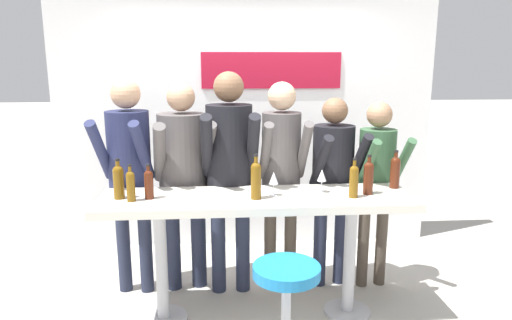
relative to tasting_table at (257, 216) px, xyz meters
name	(u,v)px	position (x,y,z in m)	size (l,w,h in m)	color
ground_plane	(257,316)	(0.00, 0.00, -0.81)	(40.00, 40.00, 0.00)	#B2ADA3
back_wall	(246,118)	(0.00, 1.53, 0.55)	(3.89, 0.12, 2.71)	white
tasting_table	(257,216)	(0.00, 0.00, 0.00)	(2.29, 0.59, 0.97)	silver
bar_stool	(286,301)	(0.14, -0.63, -0.34)	(0.44, 0.44, 0.71)	#B2B2B7
person_far_left	(129,163)	(-1.00, 0.48, 0.31)	(0.46, 0.58, 1.79)	#23283D
person_left	(183,166)	(-0.57, 0.51, 0.27)	(0.54, 0.63, 1.76)	#23283D
person_center_left	(230,159)	(-0.19, 0.42, 0.34)	(0.45, 0.57, 1.85)	#23283D
person_center	(281,162)	(0.24, 0.47, 0.30)	(0.40, 0.54, 1.77)	#473D33
person_center_right	(333,172)	(0.68, 0.48, 0.20)	(0.46, 0.56, 1.64)	#23283D
person_right	(377,174)	(1.04, 0.44, 0.19)	(0.39, 0.51, 1.61)	#473D33
wine_bottle_0	(256,179)	(-0.01, -0.07, 0.30)	(0.07, 0.07, 0.33)	brown
wine_bottle_1	(354,180)	(0.69, -0.08, 0.28)	(0.06, 0.06, 0.29)	brown
wine_bottle_2	(119,180)	(-0.99, 0.01, 0.29)	(0.08, 0.08, 0.29)	brown
wine_bottle_3	(368,176)	(0.82, -0.01, 0.29)	(0.07, 0.07, 0.30)	#4C1E0F
wine_bottle_4	(395,171)	(1.08, 0.15, 0.29)	(0.07, 0.07, 0.30)	#4C1E0F
wine_bottle_5	(149,183)	(-0.77, -0.01, 0.27)	(0.06, 0.06, 0.25)	#4C1E0F
wine_bottle_6	(131,185)	(-0.89, -0.06, 0.27)	(0.06, 0.06, 0.26)	brown
wine_glass_0	(274,179)	(0.12, 0.01, 0.28)	(0.07, 0.07, 0.18)	silver
wine_glass_1	(322,176)	(0.49, 0.07, 0.28)	(0.07, 0.07, 0.18)	silver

